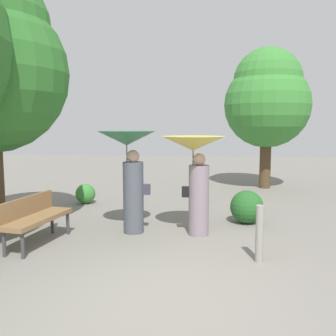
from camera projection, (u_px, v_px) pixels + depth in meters
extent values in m
plane|color=slate|center=(148.00, 292.00, 4.57)|extent=(40.00, 40.00, 0.00)
cylinder|color=#474C56|center=(133.00, 197.00, 7.05)|extent=(0.39, 0.39, 1.37)
sphere|color=tan|center=(133.00, 156.00, 6.96)|extent=(0.25, 0.25, 0.25)
cylinder|color=#333338|center=(127.00, 166.00, 6.99)|extent=(0.02, 0.02, 0.79)
cone|color=#33724C|center=(127.00, 138.00, 6.93)|extent=(1.11, 1.11, 0.27)
cube|color=#333342|center=(147.00, 189.00, 7.01)|extent=(0.14, 0.10, 0.20)
cylinder|color=gray|center=(199.00, 200.00, 6.90)|extent=(0.38, 0.38, 1.33)
sphere|color=tan|center=(199.00, 159.00, 6.81)|extent=(0.24, 0.24, 0.24)
cylinder|color=#333338|center=(193.00, 170.00, 6.84)|extent=(0.02, 0.02, 0.73)
cone|color=#D8C64C|center=(193.00, 143.00, 6.78)|extent=(1.18, 1.18, 0.27)
cube|color=black|center=(186.00, 192.00, 6.90)|extent=(0.14, 0.10, 0.20)
cylinder|color=#38383D|center=(23.00, 245.00, 5.69)|extent=(0.06, 0.06, 0.44)
cylinder|color=#38383D|center=(4.00, 243.00, 5.78)|extent=(0.06, 0.06, 0.44)
cylinder|color=#38383D|center=(68.00, 223.00, 6.97)|extent=(0.06, 0.06, 0.44)
cylinder|color=#38383D|center=(52.00, 222.00, 7.06)|extent=(0.06, 0.06, 0.44)
cube|color=olive|center=(38.00, 219.00, 6.35)|extent=(0.71, 1.56, 0.08)
cube|color=olive|center=(26.00, 207.00, 6.39)|extent=(0.33, 1.49, 0.35)
cylinder|color=#4C3823|center=(266.00, 133.00, 11.93)|extent=(0.36, 0.36, 3.62)
sphere|color=#387F33|center=(267.00, 105.00, 11.82)|extent=(2.75, 2.75, 2.75)
sphere|color=#387F33|center=(268.00, 82.00, 11.74)|extent=(2.20, 2.20, 2.20)
sphere|color=#235B23|center=(247.00, 207.00, 7.75)|extent=(0.70, 0.70, 0.70)
sphere|color=#387F33|center=(85.00, 194.00, 9.70)|extent=(0.52, 0.52, 0.52)
cylinder|color=gray|center=(260.00, 234.00, 5.55)|extent=(0.12, 0.12, 0.88)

